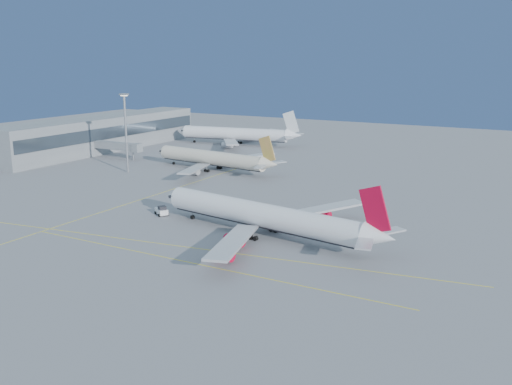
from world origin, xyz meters
name	(u,v)px	position (x,y,z in m)	size (l,w,h in m)	color
ground	(213,241)	(0.00, 0.00, 0.00)	(500.00, 500.00, 0.00)	slate
terminal	(102,134)	(-114.93, 85.00, 7.51)	(18.40, 110.00, 15.00)	gray
jet_bridge	(120,146)	(-93.11, 72.00, 5.17)	(23.60, 3.60, 6.90)	gray
taxiway_lines	(178,225)	(-14.71, 6.34, 0.01)	(118.86, 140.00, 0.02)	yellow
airliner_virgin	(265,216)	(8.73, 8.89, 4.85)	(65.09, 57.92, 16.09)	white
airliner_etihad	(214,158)	(-45.48, 69.63, 4.54)	(57.19, 52.49, 14.93)	beige
airliner_third	(237,134)	(-70.51, 128.04, 5.19)	(63.80, 58.24, 17.14)	white
pushback_tug	(162,211)	(-23.99, 11.78, 1.17)	(4.99, 4.45, 2.53)	white
light_mast	(126,126)	(-71.13, 51.80, 16.69)	(2.44, 2.44, 28.28)	gray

